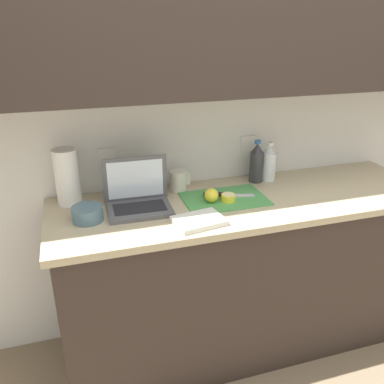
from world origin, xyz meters
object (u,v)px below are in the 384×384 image
(knife, at_px, (220,195))
(lemon_half_cut, at_px, (228,198))
(bottle_green_soda, at_px, (269,163))
(cutting_board, at_px, (225,199))
(lemon_whole_beside, at_px, (212,196))
(paper_towel_roll, at_px, (67,177))
(bowl_white, at_px, (88,214))
(measuring_cup, at_px, (179,181))
(laptop, at_px, (138,197))
(bottle_oil_tall, at_px, (256,163))

(knife, bearing_deg, lemon_half_cut, -61.97)
(bottle_green_soda, bearing_deg, cutting_board, -151.25)
(knife, xyz_separation_m, lemon_half_cut, (0.02, -0.07, 0.01))
(lemon_whole_beside, xyz_separation_m, paper_towel_roll, (-0.67, 0.21, 0.10))
(knife, relative_size, bottle_green_soda, 1.18)
(lemon_whole_beside, height_order, bowl_white, lemon_whole_beside)
(measuring_cup, xyz_separation_m, paper_towel_roll, (-0.56, 0.00, 0.08))
(bowl_white, xyz_separation_m, paper_towel_roll, (-0.07, 0.22, 0.11))
(laptop, height_order, lemon_half_cut, laptop)
(bottle_green_soda, bearing_deg, laptop, -168.90)
(cutting_board, bearing_deg, laptop, 175.74)
(cutting_board, height_order, paper_towel_roll, paper_towel_roll)
(bottle_green_soda, relative_size, bottle_oil_tall, 0.93)
(lemon_half_cut, relative_size, bottle_oil_tall, 0.30)
(measuring_cup, distance_m, paper_towel_roll, 0.57)
(bowl_white, bearing_deg, cutting_board, 3.01)
(bottle_oil_tall, relative_size, measuring_cup, 2.18)
(measuring_cup, bearing_deg, lemon_half_cut, -48.38)
(laptop, relative_size, lemon_half_cut, 4.44)
(bottle_oil_tall, bearing_deg, lemon_whole_beside, -148.04)
(lemon_half_cut, xyz_separation_m, paper_towel_roll, (-0.76, 0.22, 0.11))
(laptop, height_order, paper_towel_roll, paper_towel_roll)
(paper_towel_roll, bearing_deg, lemon_whole_beside, -17.58)
(lemon_whole_beside, height_order, paper_towel_roll, paper_towel_roll)
(measuring_cup, bearing_deg, paper_towel_roll, 179.65)
(lemon_half_cut, bearing_deg, bottle_oil_tall, 41.14)
(bottle_green_soda, bearing_deg, knife, -155.89)
(laptop, height_order, lemon_whole_beside, laptop)
(lemon_whole_beside, relative_size, measuring_cup, 0.64)
(laptop, distance_m, bottle_green_soda, 0.79)
(cutting_board, relative_size, bottle_green_soda, 1.88)
(knife, height_order, bottle_green_soda, bottle_green_soda)
(laptop, xyz_separation_m, bowl_white, (-0.24, -0.07, -0.02))
(laptop, relative_size, bottle_green_soda, 1.41)
(lemon_half_cut, bearing_deg, lemon_whole_beside, 172.35)
(lemon_whole_beside, xyz_separation_m, bottle_green_soda, (0.42, 0.21, 0.06))
(bowl_white, bearing_deg, lemon_half_cut, -0.25)
(bottle_green_soda, bearing_deg, lemon_whole_beside, -153.05)
(laptop, xyz_separation_m, bottle_green_soda, (0.77, 0.15, 0.04))
(knife, relative_size, lemon_half_cut, 3.71)
(bottle_oil_tall, xyz_separation_m, measuring_cup, (-0.45, -0.00, -0.05))
(knife, height_order, bottle_oil_tall, bottle_oil_tall)
(laptop, bearing_deg, bottle_oil_tall, 14.02)
(bottle_oil_tall, bearing_deg, bowl_white, -166.83)
(knife, bearing_deg, measuring_cup, 153.93)
(bowl_white, height_order, paper_towel_roll, paper_towel_roll)
(knife, bearing_deg, bottle_green_soda, 38.55)
(measuring_cup, distance_m, bowl_white, 0.54)
(cutting_board, xyz_separation_m, lemon_whole_beside, (-0.08, -0.03, 0.04))
(bowl_white, bearing_deg, bottle_oil_tall, 13.17)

